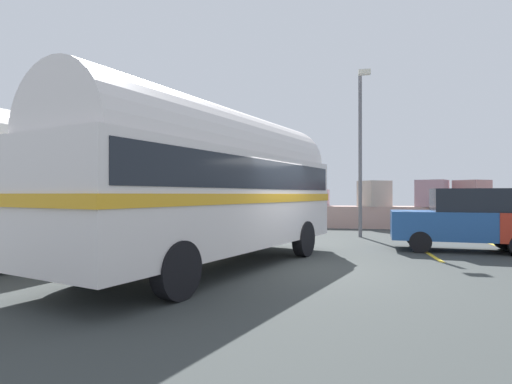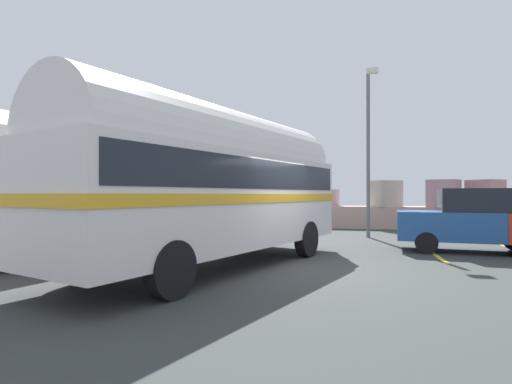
{
  "view_description": "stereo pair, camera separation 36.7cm",
  "coord_description": "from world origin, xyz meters",
  "px_view_note": "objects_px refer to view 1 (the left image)",
  "views": [
    {
      "loc": [
        0.97,
        -9.42,
        1.72
      ],
      "look_at": [
        -0.76,
        -0.43,
        1.77
      ],
      "focal_mm": 28.37,
      "sensor_mm": 36.0,
      "label": 1
    },
    {
      "loc": [
        1.33,
        -9.35,
        1.72
      ],
      "look_at": [
        -0.76,
        -0.43,
        1.77
      ],
      "focal_mm": 28.37,
      "sensor_mm": 36.0,
      "label": 2
    }
  ],
  "objects_px": {
    "second_coach": "(81,183)",
    "vintage_coach": "(215,180)",
    "parked_car_nearest": "(466,219)",
    "lamp_post": "(361,146)"
  },
  "relations": [
    {
      "from": "vintage_coach",
      "to": "lamp_post",
      "type": "height_order",
      "value": "lamp_post"
    },
    {
      "from": "second_coach",
      "to": "parked_car_nearest",
      "type": "relative_size",
      "value": 2.09
    },
    {
      "from": "vintage_coach",
      "to": "lamp_post",
      "type": "bearing_deg",
      "value": 82.05
    },
    {
      "from": "parked_car_nearest",
      "to": "lamp_post",
      "type": "distance_m",
      "value": 5.13
    },
    {
      "from": "second_coach",
      "to": "parked_car_nearest",
      "type": "bearing_deg",
      "value": 28.02
    },
    {
      "from": "parked_car_nearest",
      "to": "lamp_post",
      "type": "height_order",
      "value": "lamp_post"
    },
    {
      "from": "second_coach",
      "to": "lamp_post",
      "type": "bearing_deg",
      "value": 50.9
    },
    {
      "from": "vintage_coach",
      "to": "second_coach",
      "type": "xyz_separation_m",
      "value": [
        -4.45,
        1.5,
        0.0
      ]
    },
    {
      "from": "second_coach",
      "to": "vintage_coach",
      "type": "bearing_deg",
      "value": -3.67
    },
    {
      "from": "second_coach",
      "to": "parked_car_nearest",
      "type": "distance_m",
      "value": 11.35
    }
  ]
}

